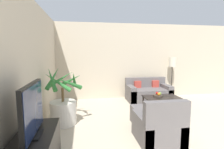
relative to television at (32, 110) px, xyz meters
name	(u,v)px	position (x,y,z in m)	size (l,w,h in m)	color
wall_back	(145,61)	(2.91, 4.03, 0.38)	(8.01, 0.06, 2.70)	beige
wall_left	(23,73)	(-0.33, 0.78, 0.38)	(0.06, 8.03, 2.70)	beige
television	(32,110)	(0.00, 0.00, 0.00)	(0.18, 0.82, 0.67)	black
potted_palm	(63,107)	(0.15, 1.87, -0.55)	(0.84, 0.93, 1.36)	beige
sofa_loveseat	(148,93)	(2.85, 3.47, -0.70)	(1.48, 0.81, 0.78)	#605B5B
floor_lamp	(172,65)	(3.82, 3.65, 0.25)	(0.27, 0.27, 1.49)	#2D2823
coffee_table	(161,98)	(2.86, 2.43, -0.62)	(1.01, 0.59, 0.40)	black
fruit_bowl	(158,96)	(2.76, 2.49, -0.55)	(0.28, 0.28, 0.05)	#42382D
apple_red	(157,93)	(2.76, 2.54, -0.49)	(0.08, 0.08, 0.08)	red
apple_green	(160,93)	(2.82, 2.47, -0.49)	(0.08, 0.08, 0.08)	olive
orange_fruit	(159,94)	(2.76, 2.42, -0.49)	(0.08, 0.08, 0.08)	orange
armchair	(159,128)	(2.00, 0.73, -0.70)	(0.79, 0.81, 0.87)	#605B5B
ottoman	(144,115)	(2.02, 1.57, -0.77)	(0.55, 0.54, 0.41)	#605B5B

